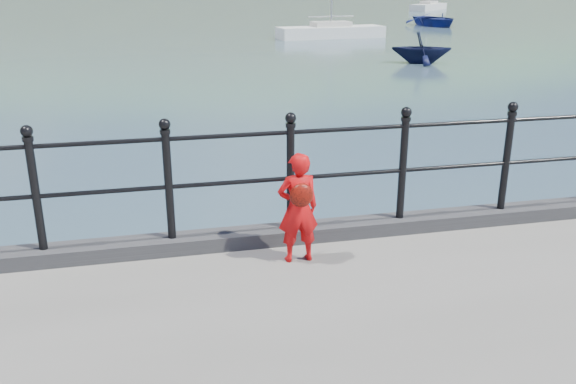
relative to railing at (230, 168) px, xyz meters
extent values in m
plane|color=#2D4251|center=(0.00, 0.15, -1.82)|extent=(600.00, 600.00, 0.00)
cube|color=#28282B|center=(0.00, 0.00, -0.75)|extent=(60.00, 0.30, 0.15)
cylinder|color=black|center=(0.00, 0.00, -0.15)|extent=(18.00, 0.04, 0.04)
cylinder|color=black|center=(0.00, 0.00, 0.32)|extent=(18.00, 0.04, 0.04)
cylinder|color=black|center=(-1.80, 0.00, -0.15)|extent=(0.08, 0.08, 1.05)
sphere|color=black|center=(-1.80, 0.00, 0.47)|extent=(0.11, 0.11, 0.11)
cylinder|color=black|center=(-0.60, 0.00, -0.15)|extent=(0.08, 0.08, 1.05)
sphere|color=black|center=(-0.60, 0.00, 0.47)|extent=(0.11, 0.11, 0.11)
cylinder|color=black|center=(0.60, 0.00, -0.15)|extent=(0.08, 0.08, 1.05)
sphere|color=black|center=(0.60, 0.00, 0.47)|extent=(0.11, 0.11, 0.11)
cylinder|color=black|center=(1.80, 0.00, -0.15)|extent=(0.08, 0.08, 1.05)
sphere|color=black|center=(1.80, 0.00, 0.47)|extent=(0.11, 0.11, 0.11)
cylinder|color=black|center=(3.00, 0.00, -0.15)|extent=(0.08, 0.08, 1.05)
sphere|color=black|center=(3.00, 0.00, 0.47)|extent=(0.11, 0.11, 0.11)
ellipsoid|color=#333A21|center=(20.00, 195.15, -17.22)|extent=(400.00, 100.00, 88.00)
ellipsoid|color=#387026|center=(60.00, 255.15, -29.12)|extent=(600.00, 180.00, 156.00)
imported|color=red|center=(0.56, -0.47, -0.29)|extent=(0.40, 0.27, 1.07)
ellipsoid|color=red|center=(0.56, -0.60, -0.12)|extent=(0.22, 0.11, 0.23)
imported|color=navy|center=(21.20, 39.27, -1.33)|extent=(3.86, 5.08, 0.99)
imported|color=black|center=(10.99, 19.48, -1.15)|extent=(3.10, 2.88, 1.34)
cube|color=silver|center=(31.23, 61.76, -1.57)|extent=(6.22, 6.06, 0.90)
cube|color=beige|center=(31.23, 61.76, -1.07)|extent=(2.63, 2.59, 0.50)
cube|color=white|center=(10.52, 31.61, -1.57)|extent=(6.81, 2.52, 0.90)
cube|color=beige|center=(10.52, 31.61, -1.07)|extent=(2.45, 1.52, 0.50)
cylinder|color=#A5A5A8|center=(10.52, 31.61, -0.52)|extent=(2.99, 0.37, 0.06)
camera|label=1|loc=(-0.71, -5.64, 1.75)|focal=38.00mm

